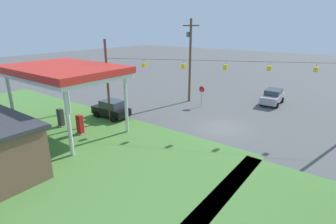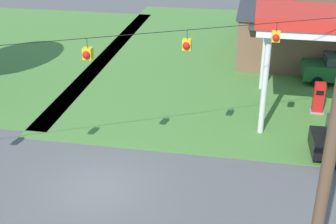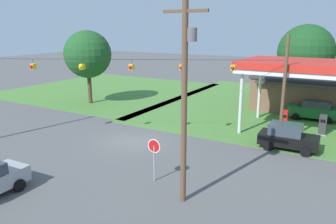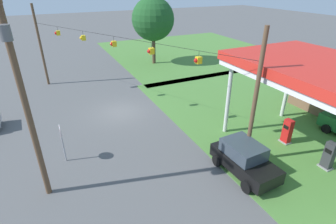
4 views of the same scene
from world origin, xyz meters
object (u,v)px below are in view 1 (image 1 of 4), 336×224
car_at_pumps_front (111,109)px  stop_sign_roadside (202,92)px  fuel_pump_far (61,118)px  car_on_crossroad (273,97)px  fuel_pump_near (80,125)px  utility_pole_main (190,57)px  gas_station_canopy (64,72)px  car_at_pumps_rear (15,136)px

car_at_pumps_front → stop_sign_roadside: size_ratio=1.64×
fuel_pump_far → car_on_crossroad: car_on_crossroad is taller
fuel_pump_near → utility_pole_main: utility_pole_main is taller
utility_pole_main → fuel_pump_far: bearing=71.8°
fuel_pump_near → stop_sign_roadside: size_ratio=0.70×
stop_sign_roadside → fuel_pump_near: bearing=-107.6°
fuel_pump_far → stop_sign_roadside: stop_sign_roadside is taller
gas_station_canopy → fuel_pump_near: (-1.50, -0.00, -4.56)m
fuel_pump_far → utility_pole_main: (-4.87, -14.85, 4.74)m
fuel_pump_near → fuel_pump_far: 3.01m
gas_station_canopy → car_at_pumps_front: (-0.33, -4.66, -4.45)m
fuel_pump_near → stop_sign_roadside: bearing=-107.6°
fuel_pump_far → car_on_crossroad: (-13.78, -19.89, 0.09)m
fuel_pump_near → car_at_pumps_front: size_ratio=0.43×
fuel_pump_near → fuel_pump_far: same height
gas_station_canopy → stop_sign_roadside: (-5.85, -13.72, -3.58)m
fuel_pump_near → stop_sign_roadside: 14.42m
fuel_pump_near → car_on_crossroad: 22.62m
car_at_pumps_front → car_on_crossroad: size_ratio=0.90×
car_at_pumps_front → car_at_pumps_rear: bearing=84.2°
fuel_pump_far → car_on_crossroad: 24.19m
car_at_pumps_front → stop_sign_roadside: (-5.51, -9.06, 0.87)m
stop_sign_roadside → car_at_pumps_front: bearing=-121.3°
gas_station_canopy → fuel_pump_far: size_ratio=5.91×
car_at_pumps_rear → utility_pole_main: bearing=77.0°
gas_station_canopy → car_at_pumps_rear: (0.25, 4.66, -4.44)m
fuel_pump_near → stop_sign_roadside: (-4.34, -13.72, 0.98)m
fuel_pump_near → car_at_pumps_rear: (1.76, 4.66, 0.12)m
fuel_pump_near → fuel_pump_far: bearing=0.0°
fuel_pump_far → stop_sign_roadside: (-7.35, -13.72, 0.98)m
gas_station_canopy → car_at_pumps_rear: 6.44m
stop_sign_roadside → utility_pole_main: size_ratio=0.25×
utility_pole_main → car_on_crossroad: bearing=-150.5°
fuel_pump_far → gas_station_canopy: bearing=179.9°
fuel_pump_near → utility_pole_main: size_ratio=0.18×
fuel_pump_far → car_at_pumps_rear: (-1.25, 4.66, 0.12)m
car_on_crossroad → utility_pole_main: bearing=-63.1°
car_at_pumps_rear → utility_pole_main: (-3.63, -19.51, 4.62)m
car_at_pumps_front → stop_sign_roadside: bearing=-123.5°
car_at_pumps_front → car_at_pumps_rear: (0.59, 9.32, 0.01)m
stop_sign_roadside → utility_pole_main: bearing=155.4°
fuel_pump_far → car_at_pumps_front: (-1.84, -4.66, 0.11)m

